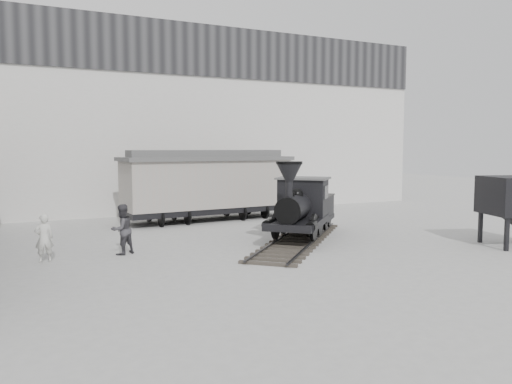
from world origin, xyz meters
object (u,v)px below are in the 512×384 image
locomotive (301,211)px  visitor_a (44,238)px  visitor_b (122,229)px  boxcar (208,184)px

locomotive → visitor_a: locomotive is taller
locomotive → visitor_a: (-9.96, -0.06, -0.38)m
locomotive → visitor_b: bearing=-137.5°
visitor_a → visitor_b: size_ratio=0.90×
boxcar → visitor_a: bearing=-144.7°
visitor_a → visitor_b: visitor_b is taller
locomotive → visitor_a: size_ratio=4.94×
visitor_b → visitor_a: bearing=-25.4°
boxcar → visitor_a: (-8.29, -6.88, -1.13)m
boxcar → visitor_a: size_ratio=5.70×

